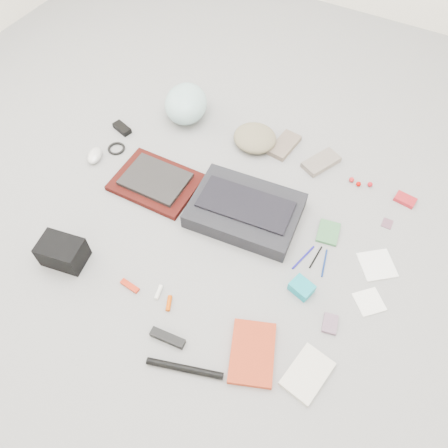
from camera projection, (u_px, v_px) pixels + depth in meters
The scene contains 33 objects.
ground_plane at pixel (224, 230), 1.92m from camera, with size 4.00×4.00×0.00m, color gray.
messenger_bag at pixel (245, 210), 1.94m from camera, with size 0.47×0.34×0.08m, color black.
bag_flap at pixel (246, 204), 1.90m from camera, with size 0.41×0.18×0.01m, color black.
laptop_sleeve at pixel (156, 182), 2.06m from camera, with size 0.38×0.29×0.03m, color #3A0C09.
laptop at pixel (155, 179), 2.04m from camera, with size 0.29×0.21×0.02m, color black.
bike_helmet at pixel (186, 104), 2.28m from camera, with size 0.22×0.28×0.17m, color #A7D5D4.
beanie at pixel (255, 138), 2.20m from camera, with size 0.22×0.21×0.08m, color #827659.
mitten_left at pixel (284, 145), 2.20m from camera, with size 0.09×0.19×0.03m, color #766557.
mitten_right at pixel (321, 162), 2.13m from camera, with size 0.09×0.19×0.03m, color gray.
power_brick at pixel (122, 128), 2.27m from camera, with size 0.10×0.05×0.03m, color black.
cable_coil at pixel (116, 148), 2.20m from camera, with size 0.09×0.09×0.01m, color black.
mouse at pixel (95, 155), 2.15m from camera, with size 0.07×0.11×0.04m, color silver.
camera_bag at pixel (63, 252), 1.79m from camera, with size 0.18×0.12×0.11m, color black.
multitool at pixel (130, 286), 1.76m from camera, with size 0.09×0.02×0.01m, color #B1220B.
toiletry_tube_white at pixel (159, 292), 1.74m from camera, with size 0.02×0.02×0.06m, color silver.
toiletry_tube_orange at pixel (169, 303), 1.71m from camera, with size 0.02×0.02×0.06m, color #C64200.
u_lock at pixel (168, 338), 1.63m from camera, with size 0.14×0.03×0.03m, color black.
bike_pump at pixel (185, 368), 1.57m from camera, with size 0.03×0.03×0.28m, color black.
book_red at pixel (252, 353), 1.60m from camera, with size 0.16×0.24×0.02m, color red.
book_white at pixel (307, 374), 1.56m from camera, with size 0.12×0.19×0.02m, color beige.
notepad at pixel (328, 232), 1.91m from camera, with size 0.09×0.12×0.01m, color #3C7544.
pen_blue at pixel (303, 257), 1.84m from camera, with size 0.01×0.01×0.15m, color navy.
pen_black at pixel (316, 257), 1.84m from camera, with size 0.01×0.01×0.12m, color black.
pen_navy at pixel (324, 263), 1.82m from camera, with size 0.01×0.01×0.13m, color navy.
accordion_wallet at pixel (302, 288), 1.74m from camera, with size 0.09×0.07×0.04m, color #0F97AA.
card_deck at pixel (330, 324), 1.67m from camera, with size 0.05×0.08×0.01m, color slate.
napkin_top at pixel (377, 265), 1.82m from camera, with size 0.14×0.14×0.01m, color white.
napkin_bottom at pixel (369, 302), 1.72m from camera, with size 0.10×0.10×0.01m, color white.
lollipop_a at pixel (352, 180), 2.07m from camera, with size 0.02×0.02×0.02m, color red.
lollipop_b at pixel (359, 184), 2.06m from camera, with size 0.02×0.02×0.02m, color #BC0400.
lollipop_c at pixel (370, 184), 2.06m from camera, with size 0.02×0.02×0.02m, color red.
altoids_tin at pixel (405, 200), 2.01m from camera, with size 0.09×0.06×0.02m, color #AB1B24.
stamp_sheet at pixel (387, 223), 1.94m from camera, with size 0.04×0.05×0.00m, color #72485A.
Camera 1 is at (0.52, -0.94, 1.59)m, focal length 35.00 mm.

